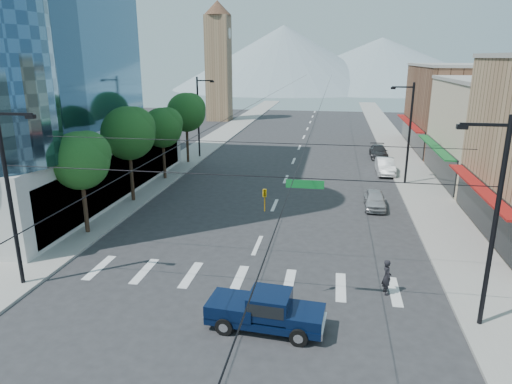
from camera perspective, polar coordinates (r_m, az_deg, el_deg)
ground at (r=22.76m, az=-2.42°, el=-12.54°), size 160.00×160.00×0.00m
sidewalk_left at (r=62.60m, az=-5.48°, el=6.33°), size 4.00×120.00×0.15m
sidewalk_right at (r=60.92m, az=16.97°, el=5.40°), size 4.00×120.00×0.15m
shop_far at (r=61.76m, az=24.83°, el=9.39°), size 12.00×18.00×10.00m
clock_tower at (r=84.05m, az=-4.71°, el=16.17°), size 4.80×4.80×20.40m
mountain_left at (r=170.53m, az=3.45°, el=16.45°), size 80.00×80.00×22.00m
mountain_right at (r=180.13m, az=15.36°, el=15.28°), size 90.00×90.00×18.00m
tree_near at (r=30.41m, az=-20.86°, el=3.93°), size 3.65×3.64×6.71m
tree_midnear at (r=36.39m, az=-15.44°, el=7.29°), size 4.09×4.09×7.52m
tree_midfar at (r=42.84m, az=-11.45°, el=8.05°), size 3.65×3.64×6.71m
tree_far at (r=49.31m, az=-8.56°, el=9.97°), size 4.09×4.09×7.52m
signal_rig at (r=19.94m, az=-2.64°, el=-2.24°), size 21.80×0.20×9.00m
lamp_pole_nw at (r=52.01m, az=-7.10°, el=9.63°), size 2.00×0.25×9.00m
lamp_pole_ne at (r=42.36m, az=18.49°, el=7.37°), size 2.00×0.25×9.00m
pickup_truck at (r=19.73m, az=1.14°, el=-14.52°), size 5.10×2.24×1.69m
pedestrian at (r=23.20m, az=16.02°, el=-10.16°), size 0.57×0.73×1.77m
parked_car_near at (r=35.78m, az=14.65°, el=-0.92°), size 1.65×3.94×1.33m
parked_car_mid at (r=46.62m, az=15.85°, el=3.12°), size 1.68×4.67×1.53m
parked_car_far at (r=54.28m, az=15.06°, el=4.91°), size 1.89×4.63×1.34m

